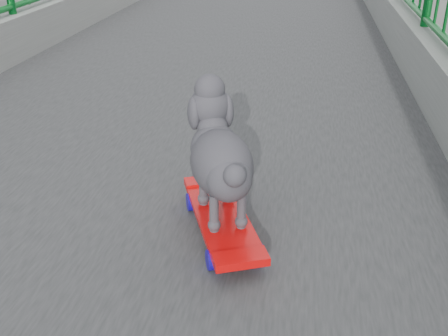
% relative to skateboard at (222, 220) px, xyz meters
% --- Properties ---
extents(skateboard, '(0.36, 0.57, 0.07)m').
position_rel_skateboard_xyz_m(skateboard, '(0.00, 0.00, 0.00)').
color(skateboard, red).
rests_on(skateboard, footbridge).
extents(poodle, '(0.29, 0.43, 0.38)m').
position_rel_skateboard_xyz_m(poodle, '(-0.01, 0.02, 0.22)').
color(poodle, '#2B292D').
rests_on(poodle, skateboard).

